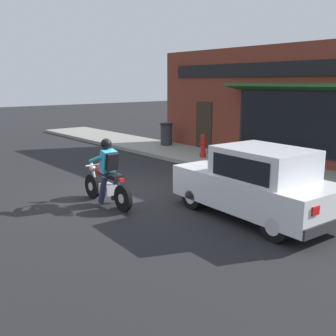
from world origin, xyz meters
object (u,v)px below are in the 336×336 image
trash_bin (166,134)px  motorcycle_with_rider (107,177)px  car_hatchback (256,184)px  fire_hydrant (203,146)px

trash_bin → motorcycle_with_rider: bearing=-139.4°
motorcycle_with_rider → trash_bin: bearing=40.6°
car_hatchback → fire_hydrant: car_hatchback is taller
car_hatchback → trash_bin: car_hatchback is taller
car_hatchback → fire_hydrant: (3.63, 5.25, -0.19)m
fire_hydrant → trash_bin: size_ratio=0.90×
motorcycle_with_rider → fire_hydrant: size_ratio=2.30×
car_hatchback → trash_bin: (4.44, 8.39, -0.13)m
fire_hydrant → car_hatchback: bearing=-124.7°
motorcycle_with_rider → car_hatchback: motorcycle_with_rider is taller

